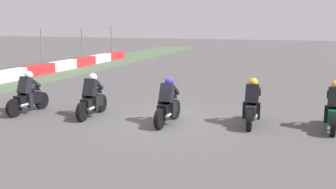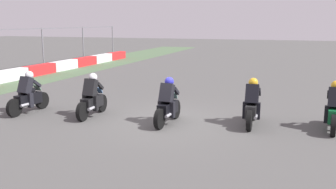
{
  "view_description": "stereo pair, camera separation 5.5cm",
  "coord_description": "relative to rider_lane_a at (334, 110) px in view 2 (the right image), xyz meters",
  "views": [
    {
      "loc": [
        -11.6,
        -3.97,
        3.25
      ],
      "look_at": [
        0.02,
        -0.01,
        0.9
      ],
      "focal_mm": 40.71,
      "sensor_mm": 36.0,
      "label": 1
    },
    {
      "loc": [
        -11.59,
        -4.02,
        3.25
      ],
      "look_at": [
        0.02,
        -0.01,
        0.9
      ],
      "focal_mm": 40.71,
      "sensor_mm": 36.0,
      "label": 2
    }
  ],
  "objects": [
    {
      "name": "ground_plane",
      "position": [
        -0.64,
        5.12,
        -0.62
      ],
      "size": [
        120.0,
        120.0,
        0.0
      ],
      "primitive_type": "plane",
      "color": "#4F4E4C"
    },
    {
      "name": "rider_lane_a",
      "position": [
        0.0,
        0.0,
        0.0
      ],
      "size": [
        2.04,
        0.55,
        1.51
      ],
      "rotation": [
        0.0,
        0.0,
        -0.07
      ],
      "color": "black",
      "rests_on": "ground_plane"
    },
    {
      "name": "rider_lane_b",
      "position": [
        -0.22,
        2.42,
        0.0
      ],
      "size": [
        2.04,
        0.54,
        1.51
      ],
      "rotation": [
        0.0,
        0.0,
        0.02
      ],
      "color": "black",
      "rests_on": "ground_plane"
    },
    {
      "name": "rider_lane_c",
      "position": [
        -0.92,
        5.01,
        0.0
      ],
      "size": [
        2.04,
        0.55,
        1.51
      ],
      "rotation": [
        0.0,
        0.0,
        -0.04
      ],
      "color": "black",
      "rests_on": "ground_plane"
    },
    {
      "name": "rider_lane_d",
      "position": [
        -0.86,
        7.82,
        0.0
      ],
      "size": [
        2.04,
        0.55,
        1.51
      ],
      "rotation": [
        0.0,
        0.0,
        0.04
      ],
      "color": "black",
      "rests_on": "ground_plane"
    },
    {
      "name": "rider_lane_e",
      "position": [
        -1.14,
        10.28,
        0.0
      ],
      "size": [
        2.04,
        0.55,
        1.51
      ],
      "rotation": [
        0.0,
        0.0,
        -0.06
      ],
      "color": "black",
      "rests_on": "ground_plane"
    }
  ]
}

